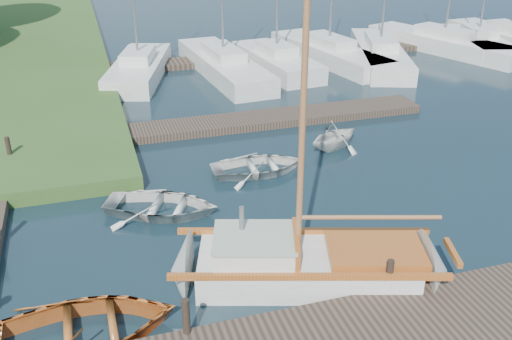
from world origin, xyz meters
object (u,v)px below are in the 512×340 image
object	(u,v)px
mooring_post_1	(186,316)
dinghy	(80,325)
tender_a	(161,203)
marina_boat_6	(478,41)
marina_boat_1	(223,63)
marina_boat_4	(380,52)
marina_boat_0	(139,67)
marina_boat_2	(276,59)
tender_d	(335,133)
marina_boat_3	(329,51)
marina_boat_5	(444,42)
mooring_post_5	(9,148)
sailboat	(313,267)
tender_c	(259,163)
mooring_post_2	(389,276)

from	to	relation	value
mooring_post_1	dinghy	bearing A→B (deg)	160.33
tender_a	marina_boat_6	world-z (taller)	marina_boat_6
marina_boat_1	marina_boat_6	distance (m)	15.55
marina_boat_4	marina_boat_0	bearing A→B (deg)	106.18
dinghy	marina_boat_6	size ratio (longest dim) A/B	0.37
marina_boat_0	marina_boat_2	bearing A→B (deg)	-78.43
mooring_post_1	tender_d	bearing A→B (deg)	50.01
marina_boat_2	marina_boat_3	bearing A→B (deg)	-82.30
mooring_post_1	marina_boat_2	distance (m)	20.54
tender_a	marina_boat_2	distance (m)	15.54
dinghy	marina_boat_5	size ratio (longest dim) A/B	0.33
tender_a	marina_boat_3	bearing A→B (deg)	-14.12
marina_boat_2	marina_boat_4	size ratio (longest dim) A/B	1.17
mooring_post_5	marina_boat_2	world-z (taller)	marina_boat_2
marina_boat_0	marina_boat_2	xyz separation A→B (m)	(7.02, -0.67, 0.02)
sailboat	tender_a	world-z (taller)	sailboat
tender_d	marina_boat_4	bearing A→B (deg)	-58.30
tender_d	marina_boat_5	distance (m)	16.52
tender_d	marina_boat_1	distance (m)	10.59
marina_boat_1	marina_boat_4	distance (m)	8.77
dinghy	marina_boat_5	bearing A→B (deg)	-48.92
marina_boat_5	marina_boat_3	bearing A→B (deg)	70.31
marina_boat_0	marina_boat_3	world-z (taller)	marina_boat_3
marina_boat_0	mooring_post_1	bearing A→B (deg)	-167.00
marina_boat_5	mooring_post_1	bearing A→B (deg)	115.91
mooring_post_5	dinghy	xyz separation A→B (m)	(1.95, -9.27, -0.29)
marina_boat_2	marina_boat_4	xyz separation A→B (m)	(5.94, -0.17, -0.03)
marina_boat_0	marina_boat_5	distance (m)	17.70
tender_c	marina_boat_2	bearing A→B (deg)	-20.40
dinghy	tender_d	distance (m)	11.82
mooring_post_2	marina_boat_5	world-z (taller)	marina_boat_5
marina_boat_3	marina_boat_6	world-z (taller)	marina_boat_3
mooring_post_5	marina_boat_5	bearing A→B (deg)	22.68
sailboat	dinghy	bearing A→B (deg)	-156.82
tender_d	mooring_post_5	bearing A→B (deg)	58.71
marina_boat_0	dinghy	bearing A→B (deg)	-173.32
marina_boat_1	marina_boat_4	world-z (taller)	marina_boat_4
tender_d	marina_boat_5	xyz separation A→B (m)	(12.06, 11.29, -0.01)
tender_a	marina_boat_1	distance (m)	14.37
tender_d	marina_boat_0	size ratio (longest dim) A/B	0.21
marina_boat_6	tender_a	bearing A→B (deg)	138.86
tender_c	marina_boat_5	size ratio (longest dim) A/B	0.26
tender_d	marina_boat_0	xyz separation A→B (m)	(-5.64, 11.08, -0.01)
dinghy	marina_boat_3	bearing A→B (deg)	-36.89
mooring_post_5	marina_boat_0	size ratio (longest dim) A/B	0.08
mooring_post_2	marina_boat_0	xyz separation A→B (m)	(-3.14, 19.42, -0.13)
mooring_post_1	marina_boat_1	size ratio (longest dim) A/B	0.08
dinghy	marina_boat_0	distance (m)	19.00
dinghy	marina_boat_0	xyz separation A→B (m)	(3.40, 18.69, 0.16)
marina_boat_0	marina_boat_4	xyz separation A→B (m)	(12.96, -0.84, -0.01)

